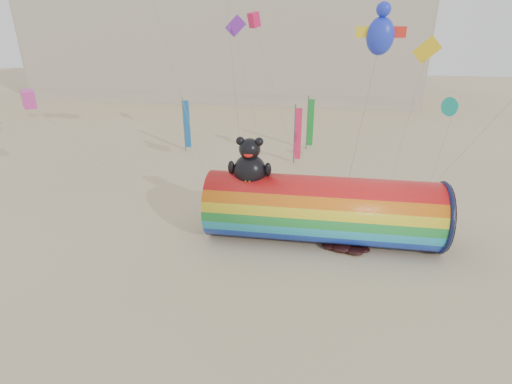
# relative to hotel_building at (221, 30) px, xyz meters

# --- Properties ---
(ground) EXTENTS (160.00, 160.00, 0.00)m
(ground) POSITION_rel_hotel_building_xyz_m (12.00, -45.95, -10.31)
(ground) COLOR #CCB58C
(ground) RESTS_ON ground
(hotel_building) EXTENTS (60.40, 15.40, 20.60)m
(hotel_building) POSITION_rel_hotel_building_xyz_m (0.00, 0.00, 0.00)
(hotel_building) COLOR #B7AD99
(hotel_building) RESTS_ON ground
(windsock_assembly) EXTENTS (13.09, 3.99, 6.03)m
(windsock_assembly) POSITION_rel_hotel_building_xyz_m (16.38, -45.20, -8.31)
(windsock_assembly) COLOR red
(windsock_assembly) RESTS_ON ground
(kite_handler) EXTENTS (0.65, 0.46, 1.67)m
(kite_handler) POSITION_rel_hotel_building_xyz_m (17.79, -44.42, -9.47)
(kite_handler) COLOR #55565C
(kite_handler) RESTS_ON ground
(fabric_bundle) EXTENTS (2.62, 1.35, 0.41)m
(fabric_bundle) POSITION_rel_hotel_building_xyz_m (17.77, -46.29, -10.14)
(fabric_bundle) COLOR black
(fabric_bundle) RESTS_ON ground
(festival_banners) EXTENTS (12.22, 4.47, 5.20)m
(festival_banners) POSITION_rel_hotel_building_xyz_m (10.94, -29.87, -7.67)
(festival_banners) COLOR #59595E
(festival_banners) RESTS_ON ground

